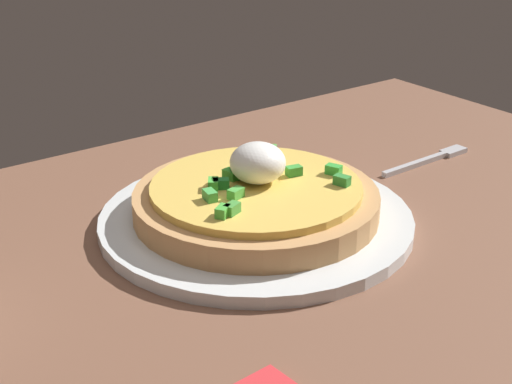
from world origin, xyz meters
TOP-DOWN VIEW (x-y plane):
  - dining_table at (0.00, 0.00)cm, footprint 92.92×66.94cm
  - plate at (-4.70, -8.75)cm, footprint 25.85×25.85cm
  - pizza at (-4.72, -8.78)cm, footprint 20.13×20.13cm
  - fork at (-27.39, -9.90)cm, footprint 11.60×1.47cm

SIDE VIEW (x-z plane):
  - dining_table at x=0.00cm, z-range 0.00..2.73cm
  - fork at x=-27.39cm, z-range 2.73..3.23cm
  - plate at x=-4.70cm, z-range 2.73..3.76cm
  - pizza at x=-4.72cm, z-range 2.25..8.26cm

